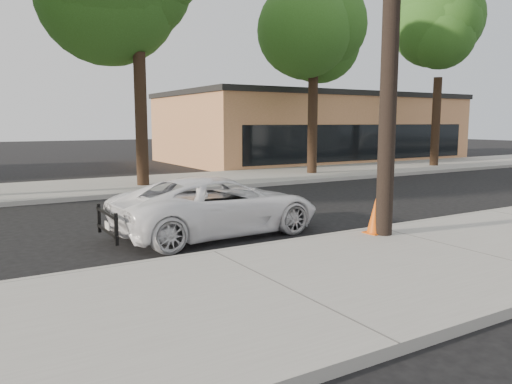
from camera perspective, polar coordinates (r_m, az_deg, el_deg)
ground at (r=10.94m, az=-9.77°, el=-5.01°), size 120.00×120.00×0.00m
near_sidewalk at (r=7.23m, az=2.96°, el=-11.13°), size 90.00×4.40×0.15m
far_sidewalk at (r=19.00m, az=-19.15°, el=0.40°), size 90.00×5.00×0.15m
curb_near at (r=9.05m, az=-4.90°, el=-7.18°), size 90.00×0.12×0.16m
building_main at (r=32.67m, az=6.40°, el=7.18°), size 18.00×10.00×4.00m
utility_pole at (r=10.63m, az=15.25°, el=19.99°), size 1.40×0.34×9.00m
tree_d at (r=23.08m, az=7.28°, el=17.73°), size 4.50×4.35×8.75m
tree_e at (r=28.58m, az=20.81°, el=16.06°), size 4.80×4.65×9.25m
police_cruiser at (r=10.89m, az=-4.32°, el=-1.55°), size 4.72×2.39×1.28m
traffic_cone at (r=10.63m, az=13.46°, el=-2.73°), size 0.39×0.39×0.73m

